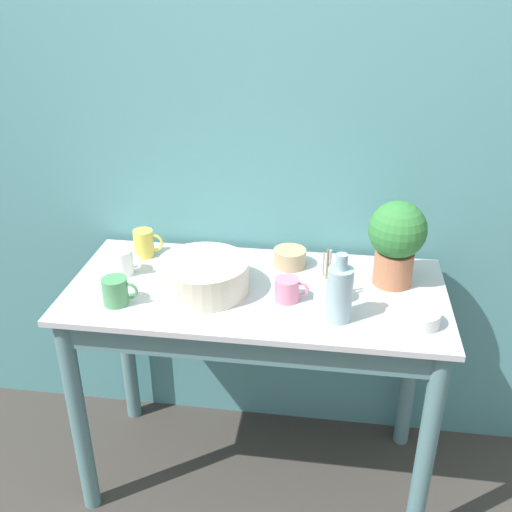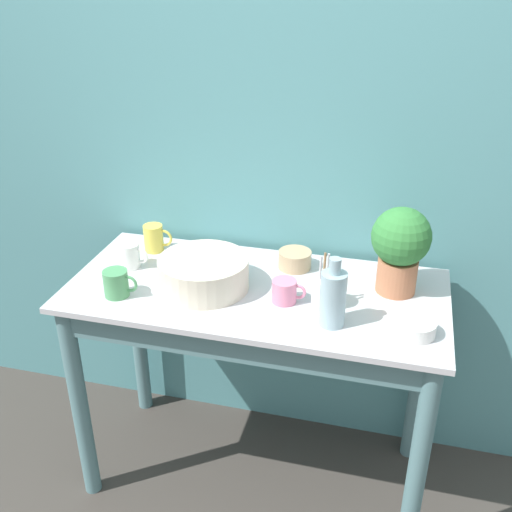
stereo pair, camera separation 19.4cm
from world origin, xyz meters
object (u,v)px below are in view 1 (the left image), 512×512
(potted_plant, at_px, (397,238))
(bowl_small_tan, at_px, (290,258))
(bowl_wash_large, at_px, (203,276))
(mug_green, at_px, (116,291))
(mug_pink, at_px, (288,289))
(bottle_tall, at_px, (339,293))
(mug_white, at_px, (123,262))
(utensil_cup, at_px, (328,288))
(bowl_small_enamel_white, at_px, (420,317))
(mug_yellow, at_px, (145,243))

(potted_plant, distance_m, bowl_small_tan, 0.39)
(bowl_wash_large, height_order, mug_green, bowl_wash_large)
(mug_pink, xyz_separation_m, mug_green, (-0.53, -0.10, 0.01))
(mug_green, bearing_deg, bowl_small_tan, 32.69)
(bowl_wash_large, relative_size, bottle_tall, 1.36)
(potted_plant, bearing_deg, bowl_small_tan, 167.77)
(mug_white, bearing_deg, bowl_small_tan, 13.91)
(mug_green, xyz_separation_m, utensil_cup, (0.66, 0.11, 0.00))
(bottle_tall, bearing_deg, bowl_small_enamel_white, 1.86)
(mug_white, bearing_deg, mug_pink, -9.31)
(utensil_cup, bearing_deg, mug_yellow, 161.47)
(bowl_wash_large, relative_size, bowl_small_enamel_white, 2.46)
(mug_pink, distance_m, bowl_small_enamel_white, 0.41)
(mug_green, distance_m, mug_yellow, 0.34)
(mug_pink, xyz_separation_m, bowl_small_tan, (-0.01, 0.24, -0.01))
(bottle_tall, height_order, utensil_cup, bottle_tall)
(mug_pink, height_order, bowl_small_enamel_white, mug_pink)
(bottle_tall, xyz_separation_m, mug_yellow, (-0.71, 0.33, -0.04))
(mug_yellow, height_order, utensil_cup, utensil_cup)
(bowl_wash_large, xyz_separation_m, mug_green, (-0.25, -0.12, -0.01))
(mug_green, relative_size, bowl_small_enamel_white, 0.95)
(potted_plant, relative_size, mug_pink, 2.65)
(potted_plant, bearing_deg, bottle_tall, -125.20)
(bowl_small_enamel_white, height_order, bowl_small_tan, bowl_small_tan)
(mug_pink, bearing_deg, potted_plant, 25.09)
(mug_green, bearing_deg, mug_white, 103.17)
(bowl_wash_large, distance_m, bottle_tall, 0.46)
(mug_green, bearing_deg, utensil_cup, 9.48)
(potted_plant, distance_m, bowl_small_enamel_white, 0.29)
(mug_pink, bearing_deg, mug_yellow, 156.52)
(mug_green, xyz_separation_m, bowl_small_enamel_white, (0.94, 0.02, -0.02))
(bottle_tall, distance_m, mug_green, 0.70)
(potted_plant, xyz_separation_m, mug_green, (-0.87, -0.26, -0.12))
(bowl_small_tan, bearing_deg, utensil_cup, -57.71)
(bowl_small_enamel_white, bearing_deg, mug_green, -179.07)
(mug_white, relative_size, bowl_small_tan, 0.95)
(potted_plant, distance_m, utensil_cup, 0.28)
(potted_plant, distance_m, mug_pink, 0.40)
(mug_pink, distance_m, mug_green, 0.54)
(bowl_small_tan, bearing_deg, potted_plant, -12.23)
(mug_white, distance_m, mug_green, 0.20)
(bowl_wash_large, bearing_deg, mug_yellow, 141.15)
(mug_green, bearing_deg, bowl_wash_large, 25.43)
(bottle_tall, bearing_deg, potted_plant, 54.80)
(bowl_small_tan, bearing_deg, bottle_tall, -61.54)
(bowl_wash_large, xyz_separation_m, bowl_small_tan, (0.27, 0.21, -0.02))
(mug_white, distance_m, bowl_small_tan, 0.58)
(bowl_small_enamel_white, bearing_deg, mug_yellow, 161.39)
(bowl_small_enamel_white, relative_size, utensil_cup, 0.65)
(bottle_tall, height_order, mug_pink, bottle_tall)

